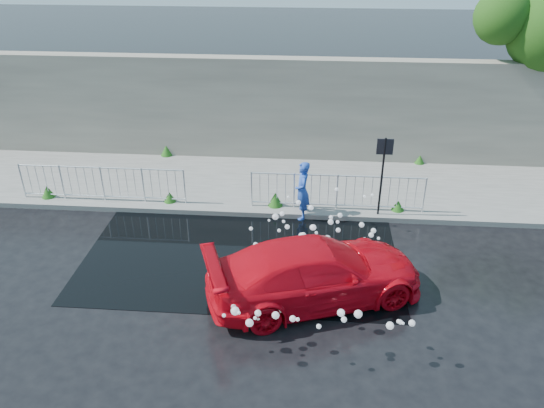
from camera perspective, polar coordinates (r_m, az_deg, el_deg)
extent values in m
plane|color=black|center=(13.17, -6.00, -7.56)|extent=(90.00, 90.00, 0.00)
cube|color=#61625D|center=(17.38, -3.20, 2.29)|extent=(30.00, 4.00, 0.15)
cube|color=#61625D|center=(15.62, -4.14, -0.90)|extent=(30.00, 0.25, 0.16)
cube|color=slate|center=(18.72, -2.48, 10.27)|extent=(30.00, 0.60, 3.50)
cube|color=black|center=(13.90, -3.26, -5.25)|extent=(8.00, 5.00, 0.01)
cylinder|color=black|center=(15.15, 11.69, 2.55)|extent=(0.06, 0.06, 2.50)
cube|color=black|center=(14.75, 12.06, 6.05)|extent=(0.45, 0.04, 0.45)
cylinder|color=#332114|center=(20.89, 26.81, 10.94)|extent=(0.36, 0.36, 5.00)
sphere|color=#1A4410|center=(18.98, 23.48, 18.00)|extent=(1.74, 1.74, 1.74)
cylinder|color=silver|center=(17.76, -25.29, 2.29)|extent=(0.05, 0.05, 1.10)
cylinder|color=silver|center=(15.92, -9.39, 1.88)|extent=(0.05, 0.05, 1.10)
cylinder|color=silver|center=(16.47, -18.04, 3.74)|extent=(5.00, 0.04, 0.04)
cylinder|color=silver|center=(16.86, -17.56, 0.80)|extent=(5.00, 0.04, 0.04)
cylinder|color=silver|center=(15.58, -2.22, 1.64)|extent=(0.05, 0.05, 1.10)
cylinder|color=silver|center=(15.83, 16.07, 0.94)|extent=(0.05, 0.05, 1.10)
cylinder|color=silver|center=(15.28, 7.12, 3.05)|extent=(5.00, 0.04, 0.04)
cylinder|color=silver|center=(15.70, 6.91, -0.09)|extent=(5.00, 0.04, 0.04)
cone|color=#174712|center=(17.62, -22.99, 1.25)|extent=(0.40, 0.40, 0.37)
cone|color=#174712|center=(16.26, -10.96, 0.77)|extent=(0.36, 0.36, 0.32)
cone|color=#174712|center=(15.72, 0.36, 0.53)|extent=(0.44, 0.44, 0.42)
cone|color=#174712|center=(15.92, 13.39, -0.14)|extent=(0.38, 0.38, 0.31)
cone|color=#174712|center=(19.56, -11.29, 5.67)|extent=(0.42, 0.42, 0.38)
cone|color=#174712|center=(19.25, 15.60, 4.66)|extent=(0.34, 0.34, 0.30)
sphere|color=white|center=(14.12, 7.33, -1.21)|extent=(0.13, 0.13, 0.13)
sphere|color=white|center=(13.58, 10.62, -3.30)|extent=(0.13, 0.13, 0.13)
sphere|color=white|center=(13.54, 1.65, -2.47)|extent=(0.13, 0.13, 0.13)
sphere|color=white|center=(13.67, 1.26, -1.89)|extent=(0.09, 0.09, 0.09)
sphere|color=white|center=(13.06, -0.47, -6.02)|extent=(0.16, 0.16, 0.16)
sphere|color=white|center=(13.58, 4.38, -2.52)|extent=(0.15, 0.15, 0.15)
sphere|color=white|center=(13.85, 6.33, -1.93)|extent=(0.15, 0.15, 0.15)
sphere|color=white|center=(13.57, 11.39, -3.65)|extent=(0.08, 0.08, 0.08)
sphere|color=white|center=(13.22, -1.16, -6.00)|extent=(0.18, 0.18, 0.18)
sphere|color=white|center=(14.72, 6.96, 1.57)|extent=(0.11, 0.11, 0.11)
sphere|color=white|center=(14.54, 10.72, 0.97)|extent=(0.08, 0.08, 0.08)
sphere|color=white|center=(13.53, 4.79, -3.10)|extent=(0.09, 0.09, 0.09)
sphere|color=white|center=(13.41, 9.93, -3.67)|extent=(0.07, 0.07, 0.07)
sphere|color=white|center=(13.22, 2.03, -4.65)|extent=(0.16, 0.16, 0.16)
sphere|color=white|center=(14.17, 2.86, 0.16)|extent=(0.13, 0.13, 0.13)
sphere|color=white|center=(14.05, 1.09, -1.06)|extent=(0.13, 0.13, 0.13)
sphere|color=white|center=(13.88, 10.86, -2.84)|extent=(0.14, 0.14, 0.14)
sphere|color=white|center=(13.46, 5.97, -3.73)|extent=(0.18, 0.18, 0.18)
sphere|color=white|center=(13.33, 2.87, -4.95)|extent=(0.17, 0.17, 0.17)
sphere|color=white|center=(13.23, 8.30, -5.37)|extent=(0.17, 0.17, 0.17)
sphere|color=white|center=(13.94, 0.37, -1.38)|extent=(0.17, 0.17, 0.17)
sphere|color=white|center=(13.94, 4.20, -0.40)|extent=(0.14, 0.14, 0.14)
sphere|color=white|center=(13.87, 9.62, -2.22)|extent=(0.14, 0.14, 0.14)
sphere|color=white|center=(13.63, 7.07, -1.93)|extent=(0.09, 0.09, 0.09)
sphere|color=white|center=(13.45, 7.13, -2.80)|extent=(0.12, 0.12, 0.12)
sphere|color=white|center=(13.65, 4.47, -2.54)|extent=(0.16, 0.16, 0.16)
sphere|color=white|center=(12.97, 2.76, -6.17)|extent=(0.17, 0.17, 0.17)
sphere|color=white|center=(14.85, 9.91, 0.82)|extent=(0.08, 0.08, 0.08)
sphere|color=white|center=(13.57, -2.28, -2.67)|extent=(0.10, 0.10, 0.10)
sphere|color=white|center=(13.32, -1.78, -4.39)|extent=(0.13, 0.13, 0.13)
sphere|color=white|center=(13.43, 0.77, -2.87)|extent=(0.09, 0.09, 0.09)
sphere|color=white|center=(13.47, 8.73, -4.10)|extent=(0.10, 0.10, 0.10)
sphere|color=white|center=(13.20, 8.92, -5.02)|extent=(0.15, 0.15, 0.15)
sphere|color=white|center=(13.21, 6.45, -4.62)|extent=(0.07, 0.07, 0.07)
sphere|color=white|center=(13.44, 3.18, -3.43)|extent=(0.16, 0.16, 0.16)
sphere|color=white|center=(14.43, 1.77, 0.76)|extent=(0.08, 0.08, 0.08)
sphere|color=white|center=(13.79, -0.33, -1.78)|extent=(0.07, 0.07, 0.07)
sphere|color=white|center=(13.82, 6.36, -1.43)|extent=(0.11, 0.11, 0.11)
sphere|color=white|center=(13.21, 4.69, -5.15)|extent=(0.18, 0.18, 0.18)
sphere|color=white|center=(13.16, 4.74, -6.17)|extent=(0.08, 0.08, 0.08)
sphere|color=white|center=(13.47, 3.38, -3.36)|extent=(0.15, 0.15, 0.15)
sphere|color=white|center=(10.75, 0.39, -11.88)|extent=(0.16, 0.16, 0.16)
sphere|color=white|center=(10.43, -3.55, -11.61)|extent=(0.07, 0.07, 0.07)
sphere|color=white|center=(10.44, 14.82, -12.28)|extent=(0.13, 0.13, 0.13)
sphere|color=white|center=(11.13, -1.51, -12.21)|extent=(0.08, 0.08, 0.08)
sphere|color=white|center=(11.01, 13.64, -12.24)|extent=(0.10, 0.10, 0.10)
sphere|color=white|center=(10.62, 13.45, -12.17)|extent=(0.08, 0.08, 0.08)
sphere|color=white|center=(10.06, 5.05, -12.98)|extent=(0.10, 0.10, 0.10)
sphere|color=white|center=(10.42, 7.43, -11.53)|extent=(0.15, 0.15, 0.15)
sphere|color=white|center=(10.13, 2.77, -12.30)|extent=(0.08, 0.08, 0.08)
sphere|color=white|center=(10.40, -1.83, -12.17)|extent=(0.07, 0.07, 0.07)
sphere|color=white|center=(11.33, 9.26, -11.60)|extent=(0.18, 0.18, 0.18)
sphere|color=white|center=(10.92, -4.17, -10.86)|extent=(0.13, 0.13, 0.13)
sphere|color=white|center=(11.43, 0.89, -11.19)|extent=(0.18, 0.18, 0.18)
sphere|color=white|center=(10.51, 2.24, -12.23)|extent=(0.13, 0.13, 0.13)
sphere|color=white|center=(10.37, 7.75, -12.22)|extent=(0.12, 0.12, 0.12)
sphere|color=white|center=(10.52, -5.19, -11.86)|extent=(0.08, 0.08, 0.08)
sphere|color=white|center=(11.00, 13.90, -12.35)|extent=(0.06, 0.06, 0.06)
sphere|color=white|center=(10.48, -4.00, -11.41)|extent=(0.17, 0.17, 0.17)
sphere|color=white|center=(11.39, 7.54, -11.44)|extent=(0.11, 0.11, 0.11)
sphere|color=white|center=(11.79, -4.24, -11.25)|extent=(0.12, 0.12, 0.12)
sphere|color=white|center=(10.42, 12.57, -12.65)|extent=(0.15, 0.15, 0.15)
sphere|color=white|center=(10.17, -2.44, -12.66)|extent=(0.15, 0.15, 0.15)
sphere|color=white|center=(10.56, -1.53, -11.65)|extent=(0.13, 0.13, 0.13)
imported|color=red|center=(12.00, 4.71, -7.30)|extent=(5.30, 3.56, 1.42)
imported|color=#244AB4|center=(15.10, 3.29, 1.43)|extent=(0.50, 0.68, 1.74)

